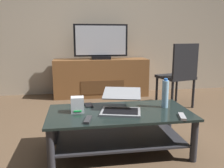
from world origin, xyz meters
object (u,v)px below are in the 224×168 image
(router_box, at_px, (77,105))
(cell_phone, at_px, (89,105))
(media_cabinet, at_px, (101,78))
(soundbar_remote, at_px, (88,120))
(coffee_table, at_px, (120,124))
(tv_remote, at_px, (182,116))
(television, at_px, (101,43))
(laptop, at_px, (121,104))
(water_bottle_near, at_px, (165,94))
(dining_chair, at_px, (179,73))

(router_box, distance_m, cell_phone, 0.23)
(media_cabinet, height_order, soundbar_remote, media_cabinet)
(media_cabinet, relative_size, router_box, 11.74)
(coffee_table, relative_size, tv_remote, 7.90)
(cell_phone, bearing_deg, coffee_table, -45.98)
(media_cabinet, distance_m, television, 0.61)
(coffee_table, xyz_separation_m, television, (0.07, 2.10, 0.67))
(coffee_table, height_order, laptop, laptop)
(laptop, bearing_deg, water_bottle_near, 5.54)
(dining_chair, height_order, laptop, dining_chair)
(cell_phone, height_order, tv_remote, tv_remote)
(cell_phone, bearing_deg, router_box, -124.40)
(television, distance_m, router_box, 2.16)
(cell_phone, bearing_deg, soundbar_remote, -99.05)
(coffee_table, relative_size, router_box, 9.12)
(media_cabinet, bearing_deg, dining_chair, -40.93)
(soundbar_remote, bearing_deg, tv_remote, 10.11)
(laptop, distance_m, soundbar_remote, 0.38)
(soundbar_remote, bearing_deg, router_box, 121.38)
(cell_phone, height_order, soundbar_remote, soundbar_remote)
(media_cabinet, distance_m, router_box, 2.13)
(coffee_table, height_order, television, television)
(dining_chair, bearing_deg, cell_phone, -144.31)
(dining_chair, xyz_separation_m, water_bottle_near, (-0.67, -1.16, -0.01))
(water_bottle_near, distance_m, cell_phone, 0.74)
(coffee_table, xyz_separation_m, laptop, (0.02, 0.02, 0.18))
(water_bottle_near, xyz_separation_m, tv_remote, (0.03, -0.30, -0.12))
(soundbar_remote, bearing_deg, dining_chair, 58.51)
(router_box, xyz_separation_m, tv_remote, (0.85, -0.28, -0.06))
(coffee_table, height_order, router_box, router_box)
(router_box, height_order, cell_phone, router_box)
(coffee_table, bearing_deg, soundbar_remote, -145.93)
(water_bottle_near, relative_size, tv_remote, 1.73)
(coffee_table, distance_m, television, 2.21)
(laptop, relative_size, soundbar_remote, 2.98)
(media_cabinet, height_order, laptop, media_cabinet)
(coffee_table, height_order, soundbar_remote, soundbar_remote)
(laptop, height_order, cell_phone, laptop)
(television, xyz_separation_m, tv_remote, (0.40, -2.34, -0.54))
(tv_remote, bearing_deg, television, 115.45)
(soundbar_remote, bearing_deg, cell_phone, 99.01)
(television, distance_m, cell_phone, 1.98)
(tv_remote, bearing_deg, laptop, 166.16)
(router_box, relative_size, water_bottle_near, 0.50)
(television, xyz_separation_m, dining_chair, (1.04, -0.88, -0.41))
(dining_chair, distance_m, laptop, 1.63)
(cell_phone, bearing_deg, media_cabinet, 75.26)
(dining_chair, distance_m, router_box, 1.90)
(media_cabinet, bearing_deg, tv_remote, -80.31)
(media_cabinet, height_order, water_bottle_near, water_bottle_near)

